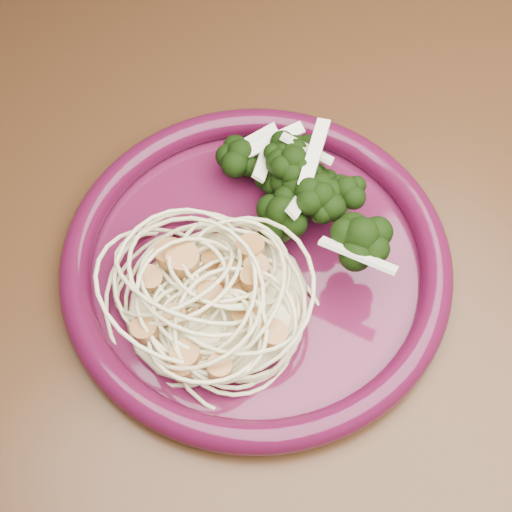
{
  "coord_description": "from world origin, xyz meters",
  "views": [
    {
      "loc": [
        -0.19,
        -0.32,
        1.26
      ],
      "look_at": [
        -0.02,
        -0.07,
        0.77
      ],
      "focal_mm": 50.0,
      "sensor_mm": 36.0,
      "label": 1
    }
  ],
  "objects": [
    {
      "name": "dinner_plate",
      "position": [
        -0.02,
        -0.07,
        0.76
      ],
      "size": [
        0.41,
        0.41,
        0.03
      ],
      "rotation": [
        0.0,
        0.0,
        0.34
      ],
      "color": "#4A0F29",
      "rests_on": "dining_table"
    },
    {
      "name": "dining_table",
      "position": [
        0.0,
        0.0,
        0.65
      ],
      "size": [
        1.2,
        0.8,
        0.75
      ],
      "color": "#472814",
      "rests_on": "ground"
    },
    {
      "name": "scallop_cluster",
      "position": [
        -0.07,
        -0.09,
        0.81
      ],
      "size": [
        0.16,
        0.16,
        0.04
      ],
      "primitive_type": null,
      "rotation": [
        0.0,
        0.0,
        0.34
      ],
      "color": "#C68849",
      "rests_on": "spaghetti_pile"
    },
    {
      "name": "onion_garnish",
      "position": [
        0.03,
        -0.05,
        0.82
      ],
      "size": [
        0.1,
        0.12,
        0.06
      ],
      "primitive_type": null,
      "rotation": [
        0.0,
        0.0,
        0.34
      ],
      "color": "white",
      "rests_on": "broccoli_pile"
    },
    {
      "name": "spaghetti_pile",
      "position": [
        -0.07,
        -0.09,
        0.77
      ],
      "size": [
        0.18,
        0.17,
        0.03
      ],
      "primitive_type": "ellipsoid",
      "rotation": [
        0.0,
        0.0,
        0.34
      ],
      "color": "beige",
      "rests_on": "dinner_plate"
    },
    {
      "name": "broccoli_pile",
      "position": [
        0.03,
        -0.05,
        0.78
      ],
      "size": [
        0.14,
        0.18,
        0.05
      ],
      "primitive_type": "ellipsoid",
      "rotation": [
        0.0,
        0.0,
        0.34
      ],
      "color": "black",
      "rests_on": "dinner_plate"
    }
  ]
}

